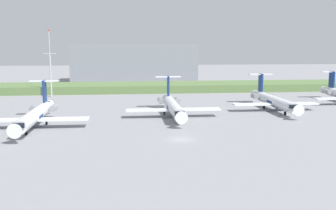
{
  "coord_description": "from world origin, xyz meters",
  "views": [
    {
      "loc": [
        -9.71,
        -68.79,
        17.05
      ],
      "look_at": [
        0.0,
        22.57,
        3.0
      ],
      "focal_mm": 41.47,
      "sensor_mm": 36.0,
      "label": 1
    }
  ],
  "objects_px": {
    "regional_jet_third": "(173,106)",
    "regional_jet_fourth": "(273,101)",
    "regional_jet_second": "(35,115)",
    "antenna_mast": "(50,69)"
  },
  "relations": [
    {
      "from": "regional_jet_second",
      "to": "regional_jet_fourth",
      "type": "distance_m",
      "value": 60.61
    },
    {
      "from": "regional_jet_third",
      "to": "regional_jet_fourth",
      "type": "bearing_deg",
      "value": 12.81
    },
    {
      "from": "regional_jet_third",
      "to": "regional_jet_fourth",
      "type": "height_order",
      "value": "same"
    },
    {
      "from": "regional_jet_third",
      "to": "antenna_mast",
      "type": "xyz_separation_m",
      "value": [
        -36.36,
        39.89,
        6.73
      ]
    },
    {
      "from": "antenna_mast",
      "to": "regional_jet_fourth",
      "type": "bearing_deg",
      "value": -27.53
    },
    {
      "from": "regional_jet_second",
      "to": "antenna_mast",
      "type": "relative_size",
      "value": 1.39
    },
    {
      "from": "regional_jet_second",
      "to": "regional_jet_third",
      "type": "height_order",
      "value": "same"
    },
    {
      "from": "regional_jet_fourth",
      "to": "antenna_mast",
      "type": "relative_size",
      "value": 1.39
    },
    {
      "from": "regional_jet_third",
      "to": "antenna_mast",
      "type": "height_order",
      "value": "antenna_mast"
    },
    {
      "from": "regional_jet_second",
      "to": "regional_jet_fourth",
      "type": "height_order",
      "value": "same"
    }
  ]
}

